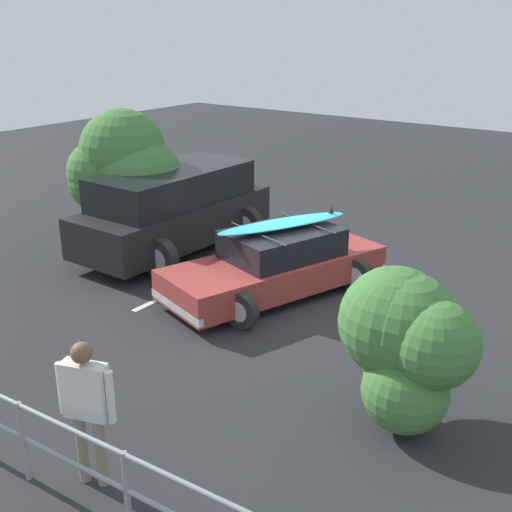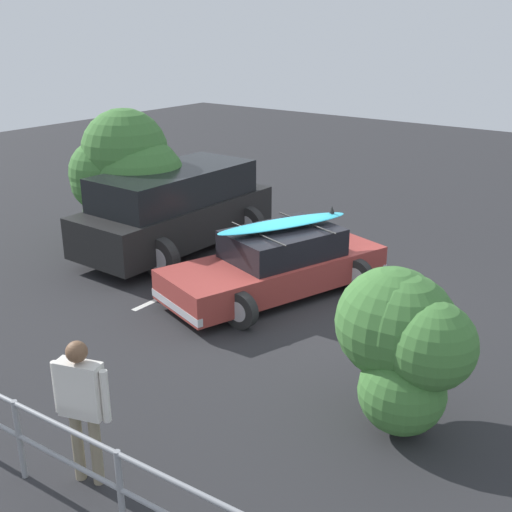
{
  "view_description": "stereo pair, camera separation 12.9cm",
  "coord_description": "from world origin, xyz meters",
  "px_view_note": "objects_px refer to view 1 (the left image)",
  "views": [
    {
      "loc": [
        -5.74,
        9.5,
        4.96
      ],
      "look_at": [
        0.68,
        0.73,
        0.95
      ],
      "focal_mm": 45.0,
      "sensor_mm": 36.0,
      "label": 1
    },
    {
      "loc": [
        -5.85,
        9.42,
        4.96
      ],
      "look_at": [
        0.68,
        0.73,
        0.95
      ],
      "focal_mm": 45.0,
      "sensor_mm": 36.0,
      "label": 2
    }
  ],
  "objects_px": {
    "sedan_car": "(277,264)",
    "person_bystander": "(87,401)",
    "bush_near_left": "(406,338)",
    "bush_near_right": "(122,175)",
    "suv_car": "(174,209)"
  },
  "relations": [
    {
      "from": "bush_near_left",
      "to": "bush_near_right",
      "type": "height_order",
      "value": "bush_near_right"
    },
    {
      "from": "person_bystander",
      "to": "suv_car",
      "type": "bearing_deg",
      "value": -53.87
    },
    {
      "from": "bush_near_left",
      "to": "bush_near_right",
      "type": "relative_size",
      "value": 0.66
    },
    {
      "from": "person_bystander",
      "to": "bush_near_right",
      "type": "relative_size",
      "value": 0.57
    },
    {
      "from": "person_bystander",
      "to": "bush_near_left",
      "type": "relative_size",
      "value": 0.86
    },
    {
      "from": "sedan_car",
      "to": "person_bystander",
      "type": "height_order",
      "value": "person_bystander"
    },
    {
      "from": "sedan_car",
      "to": "bush_near_left",
      "type": "height_order",
      "value": "bush_near_left"
    },
    {
      "from": "person_bystander",
      "to": "bush_near_right",
      "type": "xyz_separation_m",
      "value": [
        5.77,
        -5.89,
        0.61
      ]
    },
    {
      "from": "suv_car",
      "to": "bush_near_right",
      "type": "height_order",
      "value": "bush_near_right"
    },
    {
      "from": "suv_car",
      "to": "bush_near_left",
      "type": "height_order",
      "value": "bush_near_left"
    },
    {
      "from": "sedan_car",
      "to": "bush_near_left",
      "type": "relative_size",
      "value": 2.25
    },
    {
      "from": "suv_car",
      "to": "bush_near_right",
      "type": "xyz_separation_m",
      "value": [
        1.15,
        0.44,
        0.7
      ]
    },
    {
      "from": "suv_car",
      "to": "bush_near_left",
      "type": "bearing_deg",
      "value": 155.38
    },
    {
      "from": "sedan_car",
      "to": "person_bystander",
      "type": "bearing_deg",
      "value": 103.7
    },
    {
      "from": "suv_car",
      "to": "sedan_car",
      "type": "bearing_deg",
      "value": 168.56
    }
  ]
}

